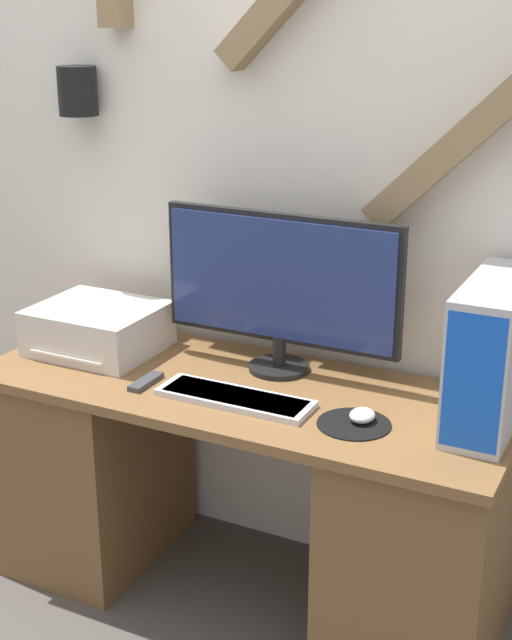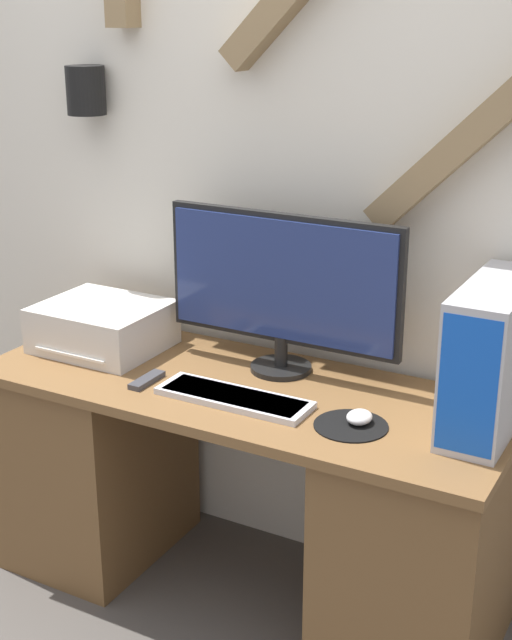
% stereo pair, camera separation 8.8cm
% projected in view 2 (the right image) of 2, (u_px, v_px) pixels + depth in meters
% --- Properties ---
extents(wall_back, '(6.40, 0.18, 2.70)m').
position_uv_depth(wall_back, '(303.00, 140.00, 2.63)').
color(wall_back, silver).
rests_on(wall_back, ground_plane).
extents(desk, '(1.57, 0.60, 0.71)m').
position_uv_depth(desk, '(243.00, 489.00, 2.68)').
color(desk, brown).
rests_on(desk, ground_plane).
extents(monitor, '(0.74, 0.18, 0.48)m').
position_uv_depth(monitor, '(282.00, 284.00, 2.59)').
color(monitor, black).
rests_on(monitor, desk).
extents(keyboard, '(0.44, 0.14, 0.02)m').
position_uv_depth(keyboard, '(234.00, 397.00, 2.46)').
color(keyboard, silver).
rests_on(keyboard, desk).
extents(mousepad, '(0.20, 0.20, 0.00)m').
position_uv_depth(mousepad, '(351.00, 426.00, 2.31)').
color(mousepad, black).
rests_on(mousepad, desk).
extents(mouse, '(0.07, 0.08, 0.03)m').
position_uv_depth(mouse, '(359.00, 417.00, 2.32)').
color(mouse, silver).
rests_on(mouse, mousepad).
extents(computer_tower, '(0.16, 0.44, 0.38)m').
position_uv_depth(computer_tower, '(492.00, 357.00, 2.26)').
color(computer_tower, '#B2B2B7').
rests_on(computer_tower, desk).
extents(printer, '(0.38, 0.33, 0.14)m').
position_uv_depth(printer, '(102.00, 327.00, 2.83)').
color(printer, beige).
rests_on(printer, desk).
extents(remote_control, '(0.04, 0.13, 0.02)m').
position_uv_depth(remote_control, '(147.00, 380.00, 2.58)').
color(remote_control, '#38383D').
rests_on(remote_control, desk).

